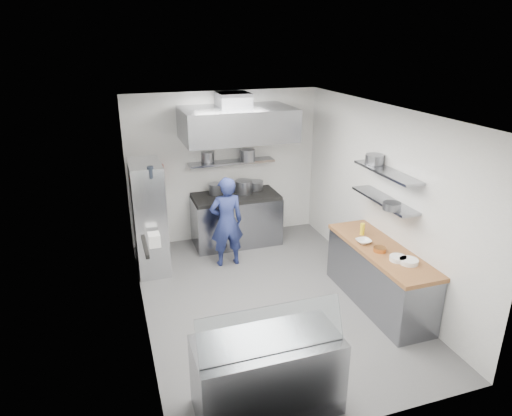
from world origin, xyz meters
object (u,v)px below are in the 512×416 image
object	(u,v)px
wire_rack	(149,217)
display_case	(267,375)
chef	(227,222)
gas_range	(236,220)

from	to	relation	value
wire_rack	display_case	world-z (taller)	wire_rack
wire_rack	display_case	xyz separation A→B (m)	(0.79, -3.56, -0.50)
chef	wire_rack	distance (m)	1.27
gas_range	wire_rack	world-z (taller)	wire_rack
wire_rack	gas_range	bearing A→B (deg)	18.37
chef	display_case	world-z (taller)	chef
chef	display_case	bearing A→B (deg)	82.00
chef	gas_range	bearing A→B (deg)	-116.30
display_case	wire_rack	bearing A→B (deg)	102.55
gas_range	chef	bearing A→B (deg)	-116.02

